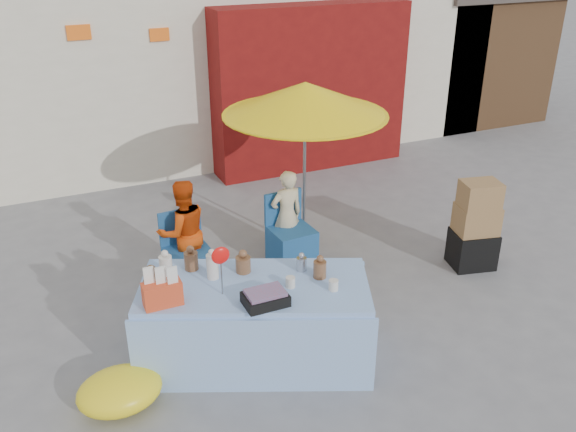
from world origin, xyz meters
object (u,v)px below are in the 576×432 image
market_table (254,320)px  chair_right (291,243)px  box_stack (475,228)px  vendor_orange (183,232)px  umbrella (305,99)px  chair_left (189,265)px  vendor_beige (287,215)px

market_table → chair_right: 1.82m
box_stack → chair_right: bearing=153.8°
vendor_orange → chair_right: bearing=169.8°
chair_right → umbrella: umbrella is taller
chair_right → market_table: bearing=-129.3°
chair_left → chair_right: (1.25, 0.00, 0.00)m
vendor_beige → umbrella: umbrella is taller
chair_right → umbrella: size_ratio=0.41×
vendor_orange → umbrella: umbrella is taller
vendor_orange → vendor_beige: bearing=175.9°
market_table → chair_right: size_ratio=2.70×
umbrella → box_stack: size_ratio=1.94×
vendor_beige → umbrella: (0.30, 0.15, 1.33)m
market_table → umbrella: (1.35, 1.77, 1.48)m
market_table → vendor_beige: 1.93m
market_table → chair_right: bearing=78.3°
market_table → umbrella: size_ratio=1.10×
chair_left → vendor_beige: vendor_beige is taller
vendor_beige → chair_right: bearing=85.4°
market_table → vendor_beige: market_table is taller
chair_left → vendor_beige: 1.30m
market_table → box_stack: market_table is taller
vendor_beige → market_table: bearing=52.9°
chair_right → box_stack: 2.15m
chair_left → chair_right: size_ratio=1.00×
market_table → vendor_orange: bearing=120.7°
market_table → vendor_orange: (-0.20, 1.62, 0.20)m
box_stack → umbrella: bearing=142.7°
chair_left → umbrella: (1.55, 0.28, 1.64)m
market_table → vendor_beige: bearing=80.6°
vendor_beige → chair_left: bearing=2.0°
market_table → chair_left: market_table is taller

